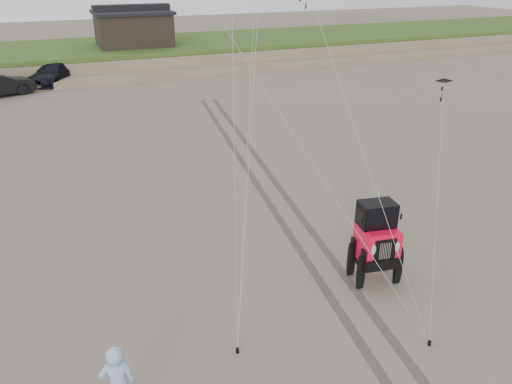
% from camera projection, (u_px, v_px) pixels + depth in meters
% --- Properties ---
extents(ground, '(160.00, 160.00, 0.00)m').
position_uv_depth(ground, '(331.00, 329.00, 12.32)').
color(ground, '#6B6054').
rests_on(ground, ground).
extents(dune_ridge, '(160.00, 14.25, 1.73)m').
position_uv_depth(dune_ridge, '(112.00, 56.00, 43.41)').
color(dune_ridge, '#7A6B54').
rests_on(dune_ridge, ground).
extents(cabin, '(6.40, 5.40, 3.35)m').
position_uv_depth(cabin, '(133.00, 27.00, 42.68)').
color(cabin, black).
rests_on(cabin, dune_ridge).
extents(truck_c, '(4.56, 5.58, 1.52)m').
position_uv_depth(truck_c, '(54.00, 73.00, 37.12)').
color(truck_c, black).
rests_on(truck_c, ground).
extents(jeep, '(2.99, 5.35, 1.88)m').
position_uv_depth(jeep, '(376.00, 251.00, 13.87)').
color(jeep, '#FF0C36').
rests_on(jeep, ground).
extents(stake_main, '(0.08, 0.08, 0.12)m').
position_uv_depth(stake_main, '(238.00, 350.00, 11.56)').
color(stake_main, black).
rests_on(stake_main, ground).
extents(stake_aux, '(0.08, 0.08, 0.12)m').
position_uv_depth(stake_aux, '(429.00, 343.00, 11.78)').
color(stake_aux, black).
rests_on(stake_aux, ground).
extents(tire_tracks, '(5.22, 29.74, 0.01)m').
position_uv_depth(tire_tracks, '(272.00, 192.00, 19.72)').
color(tire_tracks, '#4C443D').
rests_on(tire_tracks, ground).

